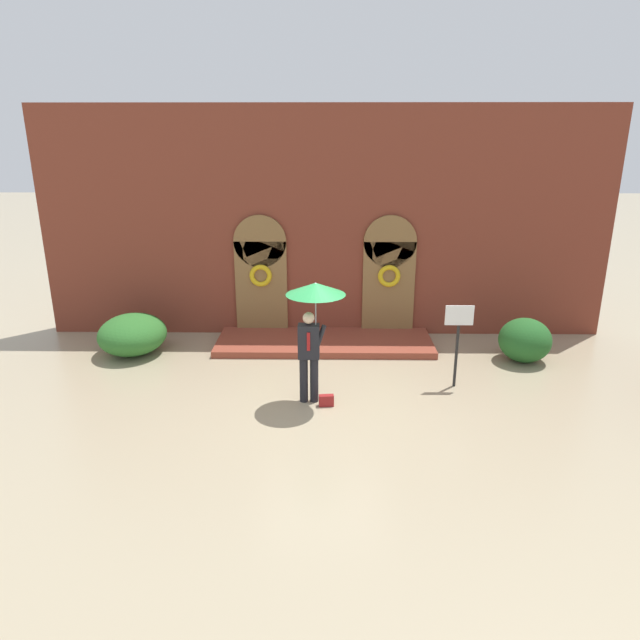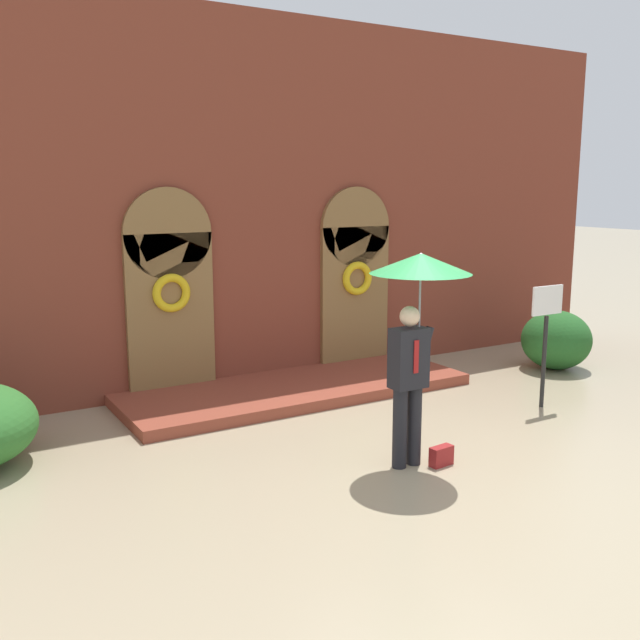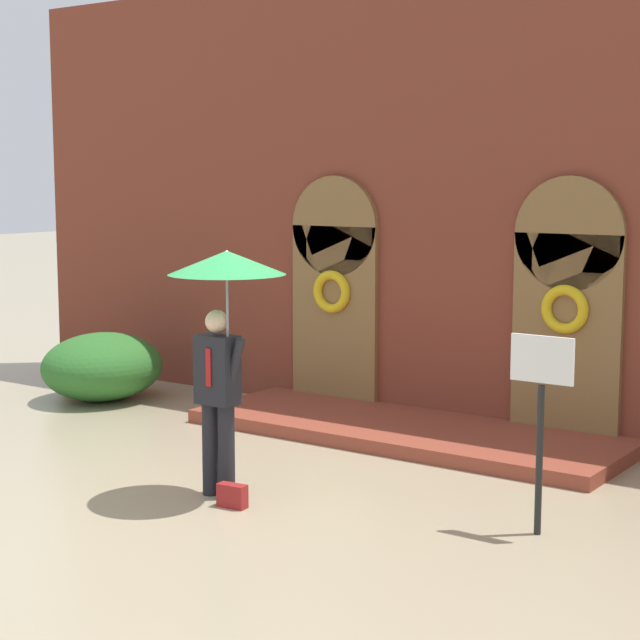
# 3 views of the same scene
# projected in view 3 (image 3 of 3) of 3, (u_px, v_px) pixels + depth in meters

# --- Properties ---
(ground_plane) EXTENTS (80.00, 80.00, 0.00)m
(ground_plane) POSITION_uv_depth(u_px,v_px,m) (240.00, 501.00, 10.06)
(ground_plane) COLOR tan
(building_facade) EXTENTS (14.00, 2.30, 5.60)m
(building_facade) POSITION_uv_depth(u_px,v_px,m) (454.00, 206.00, 13.07)
(building_facade) COLOR brown
(building_facade) RESTS_ON ground
(person_with_umbrella) EXTENTS (1.10, 1.10, 2.36)m
(person_with_umbrella) POSITION_uv_depth(u_px,v_px,m) (225.00, 299.00, 9.93)
(person_with_umbrella) COLOR black
(person_with_umbrella) RESTS_ON ground
(handbag) EXTENTS (0.29, 0.15, 0.22)m
(handbag) POSITION_uv_depth(u_px,v_px,m) (232.00, 496.00, 9.87)
(handbag) COLOR maroon
(handbag) RESTS_ON ground
(sign_post) EXTENTS (0.56, 0.06, 1.72)m
(sign_post) POSITION_uv_depth(u_px,v_px,m) (541.00, 401.00, 8.99)
(sign_post) COLOR black
(sign_post) RESTS_ON ground
(shrub_left) EXTENTS (1.55, 1.72, 0.92)m
(shrub_left) POSITION_uv_depth(u_px,v_px,m) (102.00, 366.00, 14.59)
(shrub_left) COLOR #2D6B28
(shrub_left) RESTS_ON ground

